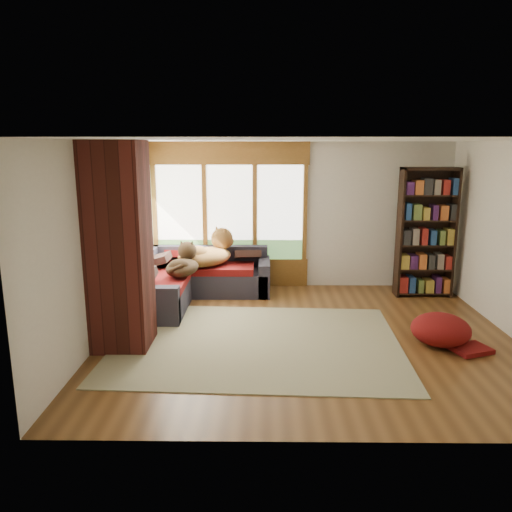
% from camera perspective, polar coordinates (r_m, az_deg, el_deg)
% --- Properties ---
extents(floor, '(5.50, 5.50, 0.00)m').
position_cam_1_polar(floor, '(6.92, 5.87, -9.02)').
color(floor, '#563518').
rests_on(floor, ground).
extents(ceiling, '(5.50, 5.50, 0.00)m').
position_cam_1_polar(ceiling, '(6.44, 6.40, 13.04)').
color(ceiling, white).
extents(wall_back, '(5.50, 0.04, 2.60)m').
position_cam_1_polar(wall_back, '(9.01, 4.66, 4.63)').
color(wall_back, silver).
rests_on(wall_back, ground).
extents(wall_front, '(5.50, 0.04, 2.60)m').
position_cam_1_polar(wall_front, '(4.15, 9.32, -4.99)').
color(wall_front, silver).
rests_on(wall_front, ground).
extents(wall_left, '(0.04, 5.00, 2.60)m').
position_cam_1_polar(wall_left, '(6.86, -17.39, 1.59)').
color(wall_left, silver).
rests_on(wall_left, ground).
extents(windows_back, '(2.82, 0.10, 1.90)m').
position_cam_1_polar(windows_back, '(8.97, -3.02, 4.95)').
color(windows_back, brown).
rests_on(windows_back, wall_back).
extents(windows_left, '(0.10, 2.62, 1.90)m').
position_cam_1_polar(windows_left, '(7.98, -14.59, 3.60)').
color(windows_left, brown).
rests_on(windows_left, wall_left).
extents(roller_blind, '(0.03, 0.72, 0.90)m').
position_cam_1_polar(roller_blind, '(8.72, -13.13, 7.06)').
color(roller_blind, gray).
rests_on(roller_blind, wall_left).
extents(brick_chimney, '(0.70, 0.70, 2.60)m').
position_cam_1_polar(brick_chimney, '(6.43, -15.37, 1.01)').
color(brick_chimney, '#471914').
rests_on(brick_chimney, ground).
extents(sectional_sofa, '(2.20, 2.20, 0.80)m').
position_cam_1_polar(sectional_sofa, '(8.51, -8.34, -2.79)').
color(sectional_sofa, '#22202B').
rests_on(sectional_sofa, ground).
extents(area_rug, '(3.82, 2.99, 0.01)m').
position_cam_1_polar(area_rug, '(6.65, 0.16, -9.81)').
color(area_rug, beige).
rests_on(area_rug, ground).
extents(bookshelf, '(0.94, 0.31, 2.19)m').
position_cam_1_polar(bookshelf, '(8.86, 18.87, 2.50)').
color(bookshelf, black).
rests_on(bookshelf, ground).
extents(pouf, '(1.00, 1.00, 0.41)m').
position_cam_1_polar(pouf, '(6.94, 20.36, -7.78)').
color(pouf, maroon).
rests_on(pouf, area_rug).
extents(dog_tan, '(1.10, 1.09, 0.54)m').
position_cam_1_polar(dog_tan, '(8.53, -5.23, 0.84)').
color(dog_tan, olive).
rests_on(dog_tan, sectional_sofa).
extents(dog_brindle, '(0.60, 0.85, 0.43)m').
position_cam_1_polar(dog_brindle, '(7.98, -8.29, -0.48)').
color(dog_brindle, black).
rests_on(dog_brindle, sectional_sofa).
extents(throw_pillows, '(1.98, 1.68, 0.45)m').
position_cam_1_polar(throw_pillows, '(8.54, -8.04, 0.52)').
color(throw_pillows, black).
rests_on(throw_pillows, sectional_sofa).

